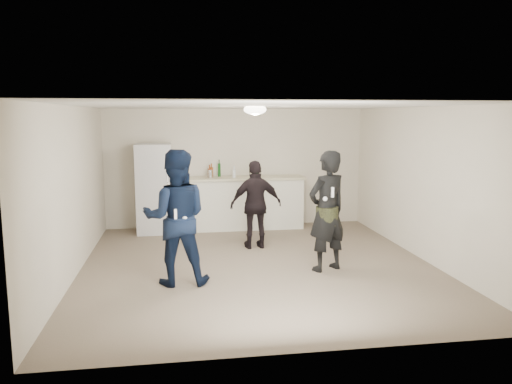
{
  "coord_description": "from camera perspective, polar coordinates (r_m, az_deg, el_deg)",
  "views": [
    {
      "loc": [
        -1.2,
        -7.57,
        2.35
      ],
      "look_at": [
        0.0,
        0.2,
        1.15
      ],
      "focal_mm": 35.0,
      "sensor_mm": 36.0,
      "label": 1
    }
  ],
  "objects": [
    {
      "name": "man",
      "position": [
        7.04,
        -9.14,
        -2.9
      ],
      "size": [
        0.96,
        0.76,
        1.9
      ],
      "primitive_type": "imported",
      "rotation": [
        0.0,
        0.0,
        3.09
      ],
      "color": "#0F1F3F",
      "rests_on": "floor"
    },
    {
      "name": "camo_shorts",
      "position": [
        7.65,
        8.11,
        -2.71
      ],
      "size": [
        0.34,
        0.34,
        0.28
      ],
      "primitive_type": "cylinder",
      "color": "#2D3418",
      "rests_on": "woman"
    },
    {
      "name": "spectator",
      "position": [
        8.88,
        -0.0,
        -1.46
      ],
      "size": [
        0.95,
        0.45,
        1.57
      ],
      "primitive_type": "imported",
      "rotation": [
        0.0,
        0.0,
        3.21
      ],
      "color": "black",
      "rests_on": "floor"
    },
    {
      "name": "wall_right",
      "position": [
        8.61,
        18.62,
        0.88
      ],
      "size": [
        0.0,
        6.0,
        6.0
      ],
      "primitive_type": "plane",
      "rotation": [
        1.57,
        0.0,
        -1.57
      ],
      "color": "beige",
      "rests_on": "floor"
    },
    {
      "name": "remote_man",
      "position": [
        6.75,
        -9.18,
        -2.54
      ],
      "size": [
        0.04,
        0.04,
        0.15
      ],
      "primitive_type": "cube",
      "color": "white",
      "rests_on": "man"
    },
    {
      "name": "wall_left",
      "position": [
        7.8,
        -20.15,
        0.04
      ],
      "size": [
        0.0,
        6.0,
        6.0
      ],
      "primitive_type": "plane",
      "rotation": [
        1.57,
        0.0,
        1.57
      ],
      "color": "beige",
      "rests_on": "floor"
    },
    {
      "name": "wall_back",
      "position": [
        10.69,
        -2.3,
        2.77
      ],
      "size": [
        6.0,
        0.0,
        6.0
      ],
      "primitive_type": "plane",
      "rotation": [
        1.57,
        0.0,
        0.0
      ],
      "color": "beige",
      "rests_on": "floor"
    },
    {
      "name": "counter",
      "position": [
        10.47,
        -1.81,
        -1.36
      ],
      "size": [
        2.6,
        0.56,
        1.05
      ],
      "primitive_type": "cube",
      "color": "silver",
      "rests_on": "floor"
    },
    {
      "name": "bottle_cluster",
      "position": [
        10.37,
        -3.47,
        2.28
      ],
      "size": [
        1.04,
        0.32,
        0.28
      ],
      "color": "maroon",
      "rests_on": "counter_top"
    },
    {
      "name": "remote_woman",
      "position": [
        7.35,
        8.74,
        -0.03
      ],
      "size": [
        0.04,
        0.04,
        0.15
      ],
      "primitive_type": "cube",
      "color": "silver",
      "rests_on": "woman"
    },
    {
      "name": "shaker",
      "position": [
        10.28,
        -5.25,
        2.08
      ],
      "size": [
        0.08,
        0.08,
        0.17
      ],
      "primitive_type": "cylinder",
      "color": "silver",
      "rests_on": "counter_top"
    },
    {
      "name": "wall_front",
      "position": [
        4.85,
        5.81,
        -4.47
      ],
      "size": [
        6.0,
        0.0,
        6.0
      ],
      "primitive_type": "plane",
      "rotation": [
        -1.57,
        0.0,
        0.0
      ],
      "color": "beige",
      "rests_on": "floor"
    },
    {
      "name": "ceiling",
      "position": [
        7.66,
        0.23,
        9.8
      ],
      "size": [
        6.0,
        6.0,
        0.0
      ],
      "primitive_type": "plane",
      "rotation": [
        3.14,
        0.0,
        0.0
      ],
      "color": "silver",
      "rests_on": "wall_back"
    },
    {
      "name": "ceiling_dome",
      "position": [
        7.96,
        -0.11,
        9.4
      ],
      "size": [
        0.36,
        0.36,
        0.16
      ],
      "primitive_type": "ellipsoid",
      "color": "white",
      "rests_on": "ceiling"
    },
    {
      "name": "counter_top",
      "position": [
        10.39,
        -1.82,
        1.6
      ],
      "size": [
        2.68,
        0.64,
        0.04
      ],
      "primitive_type": "cube",
      "color": "beige",
      "rests_on": "counter"
    },
    {
      "name": "nunchuk_woman",
      "position": [
        7.37,
        7.91,
        -0.78
      ],
      "size": [
        0.07,
        0.07,
        0.07
      ],
      "primitive_type": "sphere",
      "color": "silver",
      "rests_on": "woman"
    },
    {
      "name": "woman",
      "position": [
        7.64,
        8.12,
        -2.18
      ],
      "size": [
        0.79,
        0.68,
        1.84
      ],
      "primitive_type": "imported",
      "rotation": [
        0.0,
        0.0,
        3.56
      ],
      "color": "black",
      "rests_on": "floor"
    },
    {
      "name": "floor",
      "position": [
        8.01,
        0.22,
        -8.37
      ],
      "size": [
        6.0,
        6.0,
        0.0
      ],
      "primitive_type": "plane",
      "color": "#6B5B4C",
      "rests_on": "ground"
    },
    {
      "name": "nunchuk_man",
      "position": [
        6.79,
        -8.15,
        -3.05
      ],
      "size": [
        0.07,
        0.07,
        0.07
      ],
      "primitive_type": "sphere",
      "color": "white",
      "rests_on": "man"
    },
    {
      "name": "fridge_handle",
      "position": [
        9.86,
        -10.08,
        2.43
      ],
      "size": [
        0.02,
        0.02,
        0.6
      ],
      "primitive_type": "cylinder",
      "color": "silver",
      "rests_on": "fridge"
    },
    {
      "name": "fridge",
      "position": [
        10.28,
        -11.54,
        0.4
      ],
      "size": [
        0.7,
        0.7,
        1.8
      ],
      "primitive_type": "cube",
      "color": "silver",
      "rests_on": "floor"
    }
  ]
}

